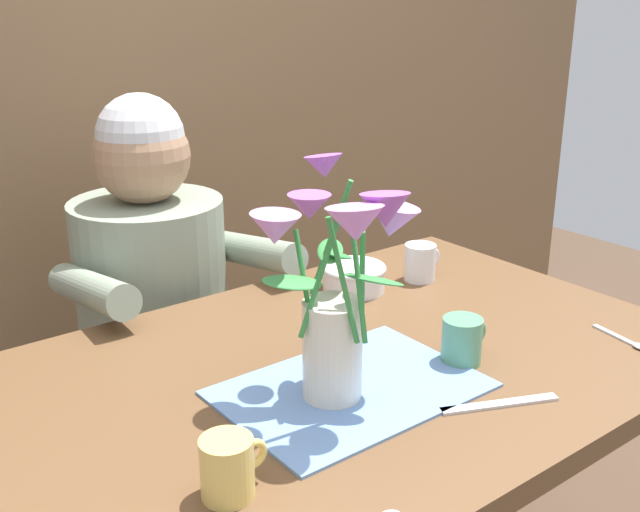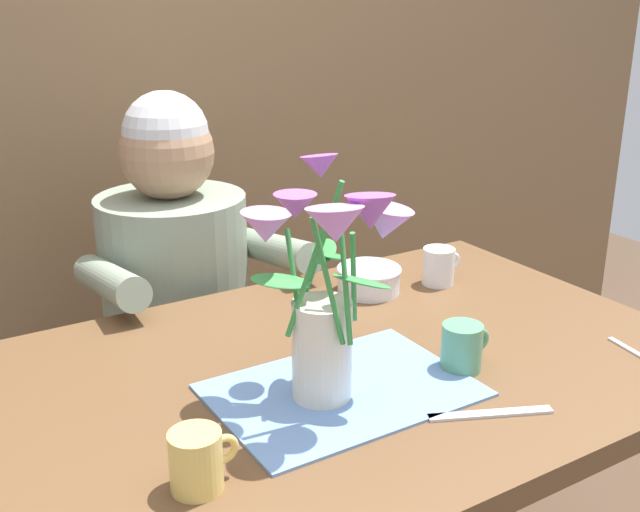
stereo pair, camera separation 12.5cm
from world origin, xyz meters
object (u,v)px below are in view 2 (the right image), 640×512
at_px(seated_person, 180,333).
at_px(ceramic_bowl, 369,278).
at_px(tea_cup, 439,266).
at_px(ceramic_mug, 462,347).
at_px(coffee_cup, 197,460).
at_px(flower_vase, 327,284).
at_px(dinner_knife, 490,414).

bearing_deg(seated_person, ceramic_bowl, -52.74).
xyz_separation_m(seated_person, tea_cup, (0.44, -0.42, 0.22)).
bearing_deg(ceramic_mug, seated_person, 106.31).
xyz_separation_m(ceramic_bowl, ceramic_mug, (-0.07, -0.36, 0.01)).
height_order(seated_person, ceramic_bowl, seated_person).
bearing_deg(tea_cup, coffee_cup, -151.69).
height_order(ceramic_bowl, ceramic_mug, ceramic_mug).
distance_m(flower_vase, coffee_cup, 0.31).
bearing_deg(tea_cup, ceramic_bowl, 165.34).
bearing_deg(ceramic_mug, flower_vase, 172.01).
distance_m(flower_vase, dinner_knife, 0.31).
relative_size(seated_person, dinner_knife, 5.97).
xyz_separation_m(ceramic_mug, tea_cup, (0.22, 0.32, 0.00)).
distance_m(flower_vase, ceramic_bowl, 0.48).
bearing_deg(ceramic_bowl, coffee_cup, -142.83).
xyz_separation_m(seated_person, coffee_cup, (-0.28, -0.80, 0.22)).
bearing_deg(tea_cup, ceramic_mug, -124.53).
bearing_deg(coffee_cup, ceramic_bowl, 37.17).
relative_size(flower_vase, ceramic_bowl, 2.69).
xyz_separation_m(ceramic_bowl, dinner_knife, (-0.13, -0.50, -0.03)).
bearing_deg(dinner_knife, seated_person, 124.01).
bearing_deg(ceramic_bowl, ceramic_mug, -100.31).
distance_m(seated_person, tea_cup, 0.64).
xyz_separation_m(dinner_knife, ceramic_mug, (0.06, 0.13, 0.04)).
bearing_deg(coffee_cup, tea_cup, 28.31).
distance_m(ceramic_bowl, dinner_knife, 0.51).
relative_size(seated_person, coffee_cup, 12.20).
xyz_separation_m(ceramic_bowl, tea_cup, (0.16, -0.04, 0.01)).
xyz_separation_m(flower_vase, ceramic_bowl, (0.31, 0.33, -0.16)).
height_order(seated_person, tea_cup, seated_person).
bearing_deg(seated_person, coffee_cup, -108.96).
height_order(seated_person, ceramic_mug, seated_person).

